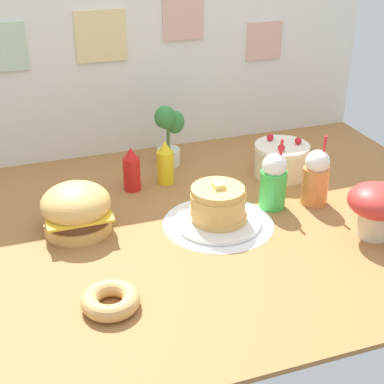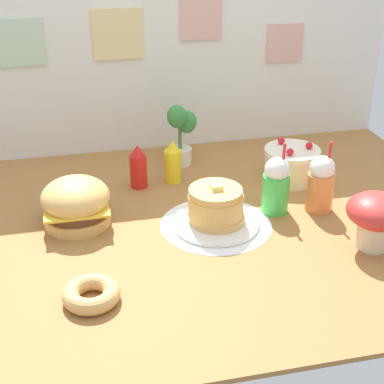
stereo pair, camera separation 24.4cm
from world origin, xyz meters
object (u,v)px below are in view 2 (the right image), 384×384
donut_pink_glaze (91,294)px  potted_plant (180,132)px  burger (76,203)px  mustard_bottle (173,163)px  pancake_stack (216,209)px  orange_float_cup (321,184)px  mushroom_stool (376,216)px  layer_cake (291,164)px  ketchup_bottle (138,167)px  cream_soda_cup (276,185)px

donut_pink_glaze → potted_plant: potted_plant is taller
burger → mustard_bottle: mustard_bottle is taller
pancake_stack → potted_plant: potted_plant is taller
orange_float_cup → donut_pink_glaze: (-1.02, -0.43, -0.09)m
orange_float_cup → donut_pink_glaze: size_ratio=1.61×
mustard_bottle → orange_float_cup: bearing=-36.0°
potted_plant → mushroom_stool: size_ratio=1.39×
burger → donut_pink_glaze: (0.02, -0.54, -0.07)m
pancake_stack → mustard_bottle: bearing=102.0°
layer_cake → ketchup_bottle: size_ratio=1.25×
pancake_stack → layer_cake: (0.46, 0.34, 0.01)m
layer_cake → pancake_stack: bearing=-143.9°
layer_cake → donut_pink_glaze: bearing=-143.7°
cream_soda_cup → donut_pink_glaze: size_ratio=1.61×
ketchup_bottle → donut_pink_glaze: (-0.28, -0.83, -0.07)m
layer_cake → donut_pink_glaze: 1.25m
pancake_stack → mustard_bottle: mustard_bottle is taller
pancake_stack → mushroom_stool: bearing=-27.7°
orange_float_cup → donut_pink_glaze: orange_float_cup is taller
layer_cake → potted_plant: bearing=148.0°
mustard_bottle → donut_pink_glaze: size_ratio=1.08×
burger → donut_pink_glaze: 0.55m
layer_cake → mustard_bottle: mustard_bottle is taller
mushroom_stool → ketchup_bottle: bearing=138.8°
pancake_stack → orange_float_cup: (0.48, 0.03, 0.05)m
layer_cake → mushroom_stool: bearing=-81.5°
cream_soda_cup → potted_plant: potted_plant is taller
ketchup_bottle → potted_plant: (0.25, 0.21, 0.08)m
mustard_bottle → potted_plant: bearing=68.5°
pancake_stack → layer_cake: 0.58m
layer_cake → ketchup_bottle: bearing=173.1°
mustard_bottle → mushroom_stool: size_ratio=0.91×
pancake_stack → burger: bearing=165.8°
cream_soda_cup → pancake_stack: bearing=-167.8°
ketchup_bottle → orange_float_cup: 0.84m
pancake_stack → cream_soda_cup: cream_soda_cup is taller
cream_soda_cup → donut_pink_glaze: 0.95m
ketchup_bottle → layer_cake: bearing=-6.9°
burger → orange_float_cup: orange_float_cup is taller
potted_plant → orange_float_cup: bearing=-51.0°
pancake_stack → mushroom_stool: (0.56, -0.29, 0.06)m
cream_soda_cup → mushroom_stool: cream_soda_cup is taller
layer_cake → cream_soda_cup: bearing=-123.3°
pancake_stack → potted_plant: bearing=91.6°
donut_pink_glaze → mustard_bottle: bearing=62.1°
cream_soda_cup → orange_float_cup: size_ratio=1.00×
orange_float_cup → potted_plant: (-0.49, 0.61, 0.05)m
ketchup_bottle → mustard_bottle: size_ratio=1.00×
mustard_bottle → potted_plant: potted_plant is taller
pancake_stack → mushroom_stool: size_ratio=1.55×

